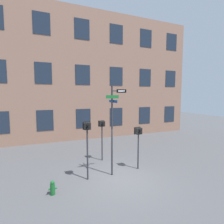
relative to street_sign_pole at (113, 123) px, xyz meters
The scene contains 7 objects.
ground_plane 2.89m from the street_sign_pole, 67.43° to the right, with size 60.00×60.00×0.00m, color #515154.
building_facade 8.97m from the street_sign_pole, 88.19° to the left, with size 24.00×0.64×12.35m.
street_sign_pole is the anchor object (origin of this frame).
pedestrian_signal_left 1.49m from the street_sign_pole, behind, with size 0.39×0.40×2.96m.
pedestrian_signal_right 1.86m from the street_sign_pole, ahead, with size 0.41×0.40×2.45m.
pedestrian_signal_across 2.33m from the street_sign_pole, 86.34° to the left, with size 0.41×0.40×2.63m.
fire_hydrant 4.09m from the street_sign_pole, 166.30° to the right, with size 0.36×0.20×0.63m.
Camera 1 is at (-3.76, -7.72, 4.27)m, focal length 28.00 mm.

